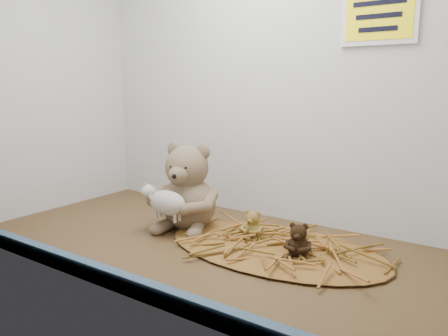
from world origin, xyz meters
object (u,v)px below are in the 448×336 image
Objects in this scene: toy_lamb at (167,203)px; mini_teddy_brown at (298,239)px; main_teddy at (188,186)px; mini_teddy_tan at (253,223)px.

toy_lamb is 1.80× the size of mini_teddy_brown.
main_teddy reaches higher than mini_teddy_tan.
mini_teddy_brown is (14.59, -4.67, 0.29)cm from mini_teddy_tan.
mini_teddy_brown is (34.69, -3.86, -6.91)cm from main_teddy.
toy_lamb is 1.95× the size of mini_teddy_tan.
mini_teddy_brown is at bearing -20.11° from main_teddy.
mini_teddy_tan is (20.10, 9.31, -4.30)cm from toy_lamb.
toy_lamb is at bearing -161.25° from mini_teddy_tan.
mini_teddy_brown reaches higher than mini_teddy_tan.
mini_teddy_tan is at bearing 24.86° from toy_lamb.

